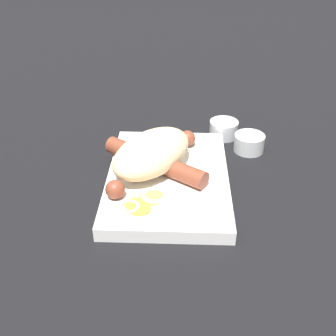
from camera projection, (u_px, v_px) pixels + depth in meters
ground_plane at (168, 185)px, 0.65m from camera, size 3.00×3.00×0.00m
food_tray at (168, 179)px, 0.65m from camera, size 0.26×0.18×0.02m
bread_roll at (152, 153)px, 0.64m from camera, size 0.17×0.16×0.06m
sausage at (155, 162)px, 0.64m from camera, size 0.18×0.16×0.03m
pickled_veggies at (145, 200)px, 0.58m from camera, size 0.07×0.07×0.01m
condiment_cup_near at (249, 144)px, 0.73m from camera, size 0.05×0.05×0.03m
condiment_cup_far at (224, 130)px, 0.78m from camera, size 0.05×0.05×0.03m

